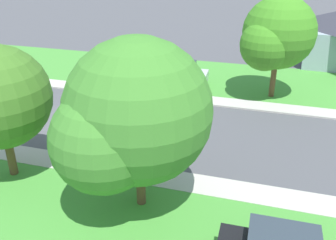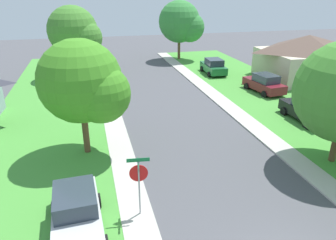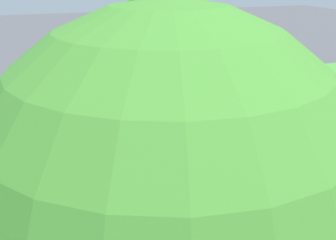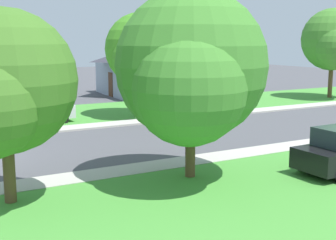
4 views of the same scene
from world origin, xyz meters
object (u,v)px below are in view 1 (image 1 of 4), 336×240
car_silver_driveway_right (178,74)px  tree_sidewalk_near (130,118)px  stop_sign_far_corner (173,71)px  tree_across_right (276,36)px

car_silver_driveway_right → tree_sidewalk_near: tree_sidewalk_near is taller
stop_sign_far_corner → tree_sidewalk_near: tree_sidewalk_near is taller
tree_sidewalk_near → tree_across_right: 13.96m
stop_sign_far_corner → tree_sidewalk_near: size_ratio=0.41×
car_silver_driveway_right → tree_across_right: size_ratio=0.66×
stop_sign_far_corner → tree_across_right: (-1.80, 6.11, 2.29)m
car_silver_driveway_right → tree_across_right: bearing=83.4°
car_silver_driveway_right → tree_sidewalk_near: bearing=7.9°
tree_sidewalk_near → tree_across_right: bearing=161.2°
stop_sign_far_corner → tree_sidewalk_near: bearing=8.0°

